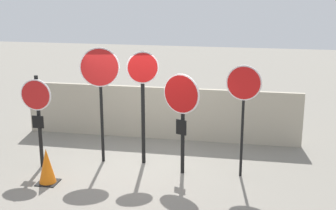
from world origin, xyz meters
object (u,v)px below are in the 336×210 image
at_px(stop_sign_3, 182,106).
at_px(traffic_cone_0, 47,166).
at_px(stop_sign_2, 143,87).
at_px(stop_sign_1, 100,78).
at_px(stop_sign_4, 244,93).
at_px(stop_sign_0, 37,107).

distance_m(stop_sign_3, traffic_cone_0, 3.04).
relative_size(stop_sign_2, stop_sign_3, 1.17).
bearing_deg(stop_sign_2, stop_sign_3, -42.22).
relative_size(stop_sign_1, stop_sign_2, 1.03).
bearing_deg(traffic_cone_0, stop_sign_2, 39.84).
xyz_separation_m(stop_sign_1, stop_sign_4, (3.14, -0.25, -0.14)).
bearing_deg(stop_sign_0, stop_sign_2, 15.51).
relative_size(stop_sign_3, traffic_cone_0, 2.93).
height_order(stop_sign_1, traffic_cone_0, stop_sign_1).
distance_m(stop_sign_2, stop_sign_4, 2.22).
bearing_deg(stop_sign_3, traffic_cone_0, -137.67).
bearing_deg(stop_sign_3, stop_sign_4, 25.30).
xyz_separation_m(stop_sign_0, stop_sign_1, (1.25, 0.57, 0.56)).
height_order(stop_sign_0, traffic_cone_0, stop_sign_0).
height_order(stop_sign_0, stop_sign_1, stop_sign_1).
bearing_deg(stop_sign_1, traffic_cone_0, -133.45).
height_order(stop_sign_2, stop_sign_3, stop_sign_2).
distance_m(stop_sign_2, stop_sign_3, 1.06).
bearing_deg(stop_sign_3, stop_sign_0, -154.06).
distance_m(stop_sign_0, stop_sign_4, 4.42).
bearing_deg(stop_sign_3, stop_sign_2, 177.40).
relative_size(stop_sign_0, traffic_cone_0, 2.78).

